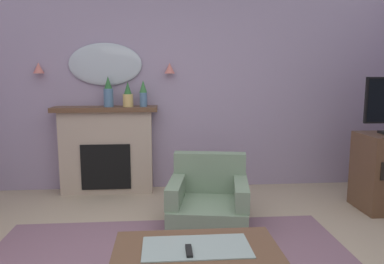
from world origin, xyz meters
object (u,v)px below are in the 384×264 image
Objects in this scene: mantel_vase_centre at (108,93)px; armchair_in_corner at (209,194)px; mantel_vase_left at (128,96)px; wall_mirror at (105,64)px; tv_remote at (189,251)px; fireplace at (107,151)px; wall_sconce_left at (38,68)px; wall_sconce_right at (170,68)px; mantel_vase_right at (143,93)px; coffee_table at (196,256)px.

mantel_vase_centre is 0.42× the size of armchair_in_corner.
wall_mirror is (-0.30, 0.17, 0.41)m from mantel_vase_left.
armchair_in_corner is at bearing 78.25° from tv_remote.
fireplace is 1.69m from armchair_in_corner.
mantel_vase_left is at bearing -5.96° from wall_sconce_left.
tv_remote is at bearing -71.54° from fireplace.
wall_sconce_right is 0.15× the size of armchair_in_corner.
mantel_vase_right is 1.39m from wall_sconce_left.
mantel_vase_centre is 2.48× the size of tv_remote.
mantel_vase_centre is 1.92m from armchair_in_corner.
armchair_in_corner is (0.27, 1.50, -0.08)m from coffee_table.
fireplace is 0.91m from mantel_vase_right.
fireplace reaches higher than tv_remote.
mantel_vase_centre is 2.83× the size of wall_sconce_right.
mantel_vase_right is at bearing -161.08° from wall_sconce_right.
mantel_vase_left is 0.29× the size of coffee_table.
mantel_vase_left is 0.67m from wall_sconce_right.
mantel_vase_left is 2.87m from tv_remote.
armchair_in_corner is (2.08, -1.23, -1.35)m from wall_sconce_left.
coffee_table is 0.11m from tv_remote.
mantel_vase_right is at bearing -18.78° from wall_mirror.
mantel_vase_right reaches higher than mantel_vase_left.
tv_remote is (0.60, -2.68, -0.85)m from mantel_vase_left.
coffee_table is 1.53m from armchair_in_corner.
wall_mirror reaches higher than wall_sconce_left.
mantel_vase_right is at bearing 99.96° from coffee_table.
wall_sconce_left is 1.00× the size of wall_sconce_right.
wall_mirror is at bearing 176.63° from wall_sconce_right.
tv_remote is (0.40, -2.68, -0.88)m from mantel_vase_right.
wall_mirror is (-0.05, 0.17, 0.37)m from mantel_vase_centre.
mantel_vase_centre is 0.45m from mantel_vase_right.
coffee_table is (0.91, -2.61, -0.95)m from mantel_vase_centre.
fireplace is 9.71× the size of wall_sconce_right.
fireplace reaches higher than coffee_table.
wall_sconce_left is 0.15× the size of armchair_in_corner.
coffee_table is at bearing -70.97° from wall_mirror.
mantel_vase_right reaches higher than tv_remote.
mantel_vase_right is 0.49m from wall_sconce_right.
fireplace is at bearing 150.47° from mantel_vase_centre.
wall_sconce_right reaches higher than mantel_vase_centre.
mantel_vase_left is at bearing 130.01° from armchair_in_corner.
mantel_vase_right is 2.45× the size of wall_sconce_left.
wall_sconce_left is 0.13× the size of coffee_table.
wall_sconce_right is (0.85, 0.09, 1.09)m from fireplace.
coffee_table is at bearing -80.04° from mantel_vase_right.
mantel_vase_centre is 0.25m from mantel_vase_left.
coffee_table is at bearing -70.03° from fireplace.
fireplace is 1.15m from wall_mirror.
mantel_vase_centre is at bearing -73.61° from wall_mirror.
mantel_vase_centre is 1.22× the size of mantel_vase_left.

